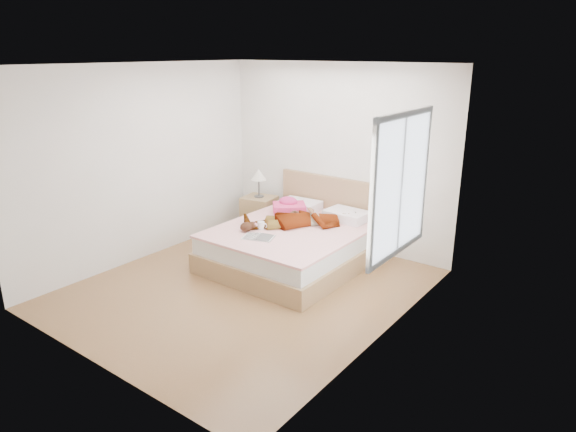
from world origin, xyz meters
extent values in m
plane|color=#4F2D18|center=(0.00, 0.00, 0.00)|extent=(4.00, 4.00, 0.00)
imported|color=silver|center=(0.03, 1.16, 0.62)|extent=(1.57, 1.55, 0.22)
ellipsoid|color=black|center=(-0.54, 1.61, 0.55)|extent=(0.51, 0.57, 0.07)
cube|color=silver|center=(-0.47, 1.56, 0.69)|extent=(0.10, 0.10, 0.05)
plane|color=white|center=(0.00, 0.00, 2.60)|extent=(4.00, 4.00, 0.00)
plane|color=silver|center=(0.00, 2.00, 1.30)|extent=(3.60, 0.00, 3.60)
plane|color=silver|center=(0.00, -2.00, 1.30)|extent=(3.60, 0.00, 3.60)
plane|color=silver|center=(-1.80, 0.00, 1.30)|extent=(0.00, 4.00, 4.00)
plane|color=silver|center=(1.80, 0.00, 1.30)|extent=(0.00, 4.00, 4.00)
cube|color=white|center=(1.78, 0.30, 1.50)|extent=(0.02, 1.10, 1.30)
cube|color=silver|center=(1.78, -0.28, 1.50)|extent=(0.04, 0.06, 1.42)
cube|color=silver|center=(1.78, 0.88, 1.50)|extent=(0.04, 0.06, 1.42)
cube|color=silver|center=(1.78, 0.30, 0.82)|extent=(0.04, 1.22, 0.06)
cube|color=silver|center=(1.78, 0.30, 2.18)|extent=(0.04, 1.22, 0.06)
cube|color=silver|center=(1.77, 0.30, 1.50)|extent=(0.03, 0.04, 1.30)
cube|color=olive|center=(0.00, 0.95, 0.13)|extent=(1.78, 2.08, 0.26)
cube|color=silver|center=(0.00, 0.95, 0.37)|extent=(1.70, 2.00, 0.22)
cube|color=white|center=(0.00, 0.95, 0.49)|extent=(1.74, 2.04, 0.03)
cube|color=brown|center=(0.00, 1.96, 0.50)|extent=(1.80, 0.07, 1.00)
cube|color=white|center=(-0.40, 1.67, 0.57)|extent=(0.61, 0.44, 0.13)
cube|color=white|center=(0.40, 1.67, 0.57)|extent=(0.60, 0.43, 0.13)
cube|color=#FF4575|center=(-0.40, 1.41, 0.58)|extent=(0.57, 0.57, 0.15)
ellipsoid|color=#DA3B7C|center=(-0.45, 1.45, 0.68)|extent=(0.32, 0.28, 0.13)
cube|color=silver|center=(-0.12, 0.39, 0.52)|extent=(0.44, 0.36, 0.01)
cube|color=white|center=(-0.21, 0.36, 0.52)|extent=(0.26, 0.30, 0.02)
cube|color=#272727|center=(-0.03, 0.43, 0.52)|extent=(0.26, 0.30, 0.02)
cylinder|color=white|center=(-0.30, 0.66, 0.56)|extent=(0.11, 0.11, 0.10)
torus|color=white|center=(-0.25, 0.67, 0.56)|extent=(0.07, 0.03, 0.07)
cylinder|color=black|center=(-0.30, 0.66, 0.60)|extent=(0.10, 0.10, 0.00)
ellipsoid|color=#301C0D|center=(-0.40, 0.48, 0.57)|extent=(0.20, 0.21, 0.12)
ellipsoid|color=#F3E3CB|center=(-0.40, 0.47, 0.58)|extent=(0.11, 0.11, 0.06)
sphere|color=#33130E|center=(-0.36, 0.56, 0.58)|extent=(0.09, 0.09, 0.09)
sphere|color=pink|center=(-0.38, 0.60, 0.60)|extent=(0.03, 0.03, 0.03)
sphere|color=#F9A2B5|center=(-0.32, 0.57, 0.60)|extent=(0.03, 0.03, 0.03)
ellipsoid|color=black|center=(-0.46, 0.47, 0.54)|extent=(0.05, 0.06, 0.03)
ellipsoid|color=black|center=(-0.37, 0.42, 0.54)|extent=(0.05, 0.06, 0.03)
cube|color=olive|center=(-1.16, 1.65, 0.29)|extent=(0.53, 0.49, 0.58)
cylinder|color=#454545|center=(-1.16, 1.65, 0.59)|extent=(0.17, 0.17, 0.02)
cylinder|color=#4B4B4B|center=(-1.16, 1.65, 0.73)|extent=(0.03, 0.03, 0.29)
cone|color=beige|center=(-1.16, 1.65, 0.93)|extent=(0.26, 0.26, 0.17)
camera|label=1|loc=(3.78, -4.20, 2.75)|focal=32.00mm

